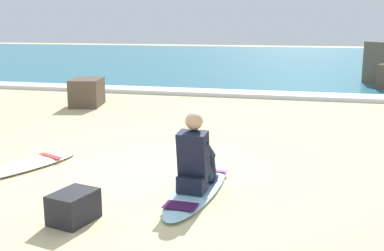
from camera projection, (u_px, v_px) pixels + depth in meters
ground_plane at (151, 175)px, 6.44m from camera, size 80.00×80.00×0.00m
sea at (276, 60)px, 26.52m from camera, size 80.00×28.00×0.10m
breaking_foam at (238, 94)px, 13.56m from camera, size 80.00×0.90×0.11m
surfboard_main at (198, 187)px, 5.83m from camera, size 0.59×2.26×0.08m
surfer_seated at (195, 160)px, 5.61m from camera, size 0.40×0.72×0.95m
surfboard_spare_near at (17, 167)px, 6.66m from camera, size 1.24×2.05×0.08m
shoreline_rock at (87, 92)px, 11.80m from camera, size 0.92×1.18×0.68m
beach_bag at (74, 207)px, 4.89m from camera, size 0.45×0.55×0.32m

